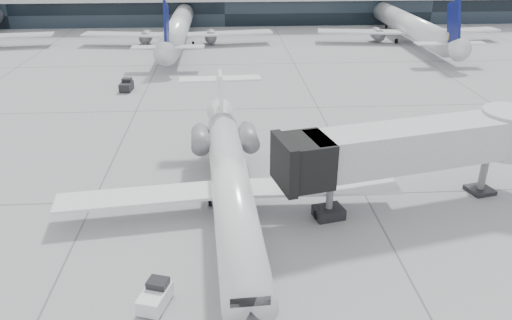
{
  "coord_description": "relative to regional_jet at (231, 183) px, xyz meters",
  "views": [
    {
      "loc": [
        -0.13,
        -32.2,
        18.03
      ],
      "look_at": [
        1.92,
        0.97,
        2.6
      ],
      "focal_mm": 35.0,
      "sensor_mm": 36.0,
      "label": 1
    }
  ],
  "objects": [
    {
      "name": "ramp_worker",
      "position": [
        0.41,
        -8.65,
        -1.54
      ],
      "size": [
        0.69,
        0.64,
        1.57
      ],
      "primitive_type": "imported",
      "rotation": [
        0.0,
        0.0,
        3.76
      ],
      "color": "yellow",
      "rests_on": "ground"
    },
    {
      "name": "traffic_cone",
      "position": [
        0.58,
        14.6,
        -2.06
      ],
      "size": [
        0.49,
        0.49,
        0.55
      ],
      "rotation": [
        0.0,
        0.0,
        0.4
      ],
      "color": "orange",
      "rests_on": "ground"
    },
    {
      "name": "bg_jet_right",
      "position": [
        31.97,
        56.99,
        -2.32
      ],
      "size": [
        32.0,
        40.0,
        9.6
      ],
      "primitive_type": null,
      "color": "silver",
      "rests_on": "ground"
    },
    {
      "name": "far_tug",
      "position": [
        -12.32,
        29.76,
        -1.68
      ],
      "size": [
        1.52,
        2.35,
        1.43
      ],
      "rotation": [
        0.0,
        0.0,
        -0.09
      ],
      "color": "black",
      "rests_on": "ground"
    },
    {
      "name": "jet_bridge",
      "position": [
        13.52,
        0.56,
        2.25
      ],
      "size": [
        19.41,
        7.88,
        6.28
      ],
      "rotation": [
        0.0,
        0.0,
        0.23
      ],
      "color": "#B3B6B8",
      "rests_on": "ground"
    },
    {
      "name": "bg_jet_center",
      "position": [
        -8.03,
        56.99,
        -2.32
      ],
      "size": [
        32.0,
        40.0,
        9.6
      ],
      "primitive_type": null,
      "color": "silver",
      "rests_on": "ground"
    },
    {
      "name": "regional_jet",
      "position": [
        0.0,
        0.0,
        0.0
      ],
      "size": [
        23.62,
        29.47,
        6.81
      ],
      "rotation": [
        0.0,
        0.0,
        0.05
      ],
      "color": "white",
      "rests_on": "ground"
    },
    {
      "name": "ground",
      "position": [
        -0.03,
        1.99,
        -2.32
      ],
      "size": [
        220.0,
        220.0,
        0.0
      ],
      "primitive_type": "plane",
      "color": "gray",
      "rests_on": "ground"
    },
    {
      "name": "baggage_tug",
      "position": [
        -4.13,
        -9.29,
        -1.73
      ],
      "size": [
        1.81,
        2.37,
        1.33
      ],
      "rotation": [
        0.0,
        0.0,
        -0.31
      ],
      "color": "white",
      "rests_on": "ground"
    }
  ]
}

